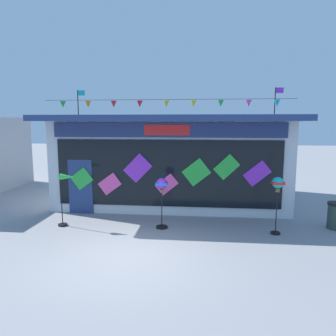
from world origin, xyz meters
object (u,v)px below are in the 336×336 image
at_px(wind_spinner_far_left, 66,187).
at_px(wind_spinner_center_left, 278,188).
at_px(trash_bin, 336,215).
at_px(wind_spinner_left, 162,190).
at_px(kite_shop_building, 173,158).

bearing_deg(wind_spinner_far_left, wind_spinner_center_left, -0.76).
xyz_separation_m(wind_spinner_far_left, trash_bin, (8.54, 0.60, -0.85)).
distance_m(wind_spinner_far_left, wind_spinner_left, 3.08).
xyz_separation_m(wind_spinner_center_left, trash_bin, (1.99, 0.69, -0.99)).
bearing_deg(wind_spinner_left, wind_spinner_center_left, -3.20).
relative_size(wind_spinner_left, wind_spinner_center_left, 0.93).
bearing_deg(kite_shop_building, wind_spinner_center_left, -49.53).
height_order(wind_spinner_left, wind_spinner_center_left, wind_spinner_center_left).
bearing_deg(wind_spinner_far_left, trash_bin, 4.00).
bearing_deg(wind_spinner_center_left, wind_spinner_left, 176.80).
relative_size(wind_spinner_far_left, wind_spinner_center_left, 0.99).
bearing_deg(wind_spinner_left, trash_bin, 5.12).
relative_size(kite_shop_building, trash_bin, 10.92).
distance_m(wind_spinner_left, trash_bin, 5.55).
bearing_deg(wind_spinner_far_left, kite_shop_building, 52.06).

